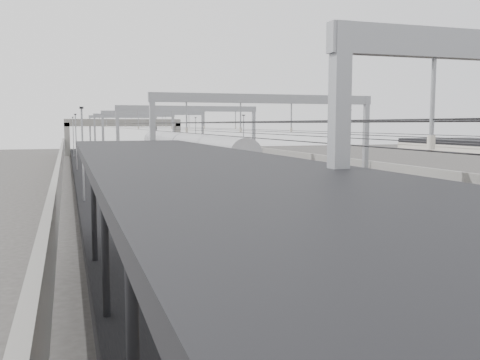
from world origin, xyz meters
TOP-DOWN VIEW (x-y plane):
  - platform_left at (-8.00, 45.00)m, footprint 4.00×120.00m
  - platform_right at (8.00, 45.00)m, footprint 4.00×120.00m
  - tracks at (0.00, 45.00)m, footprint 11.40×140.00m
  - overhead_line at (0.00, 51.62)m, footprint 13.00×140.00m
  - canopy_left at (-8.02, 2.99)m, footprint 4.40×30.00m
  - overbridge at (0.00, 100.00)m, footprint 22.00×2.20m
  - wall_left at (-11.20, 45.00)m, footprint 0.30×120.00m
  - wall_right at (11.20, 45.00)m, footprint 0.30×120.00m
  - train at (1.50, 49.00)m, footprint 2.52×45.85m
  - signal_green at (-5.20, 67.49)m, footprint 0.32×0.32m
  - signal_red_near at (3.20, 67.44)m, footprint 0.32×0.32m
  - signal_red_far at (5.40, 68.59)m, footprint 0.32×0.32m

SIDE VIEW (x-z plane):
  - tracks at x=0.00m, z-range -0.05..0.15m
  - platform_left at x=-8.00m, z-range 0.00..1.00m
  - platform_right at x=8.00m, z-range 0.00..1.00m
  - wall_left at x=-11.20m, z-range 0.00..3.20m
  - wall_right at x=11.20m, z-range 0.00..3.20m
  - train at x=1.50m, z-range -0.03..3.96m
  - signal_green at x=-5.20m, z-range 0.68..4.15m
  - signal_red_near at x=3.20m, z-range 0.68..4.15m
  - signal_red_far at x=5.40m, z-range 0.68..4.15m
  - canopy_left at x=-8.02m, z-range 2.97..7.21m
  - overbridge at x=0.00m, z-range 1.86..8.76m
  - overhead_line at x=0.00m, z-range 2.84..9.44m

